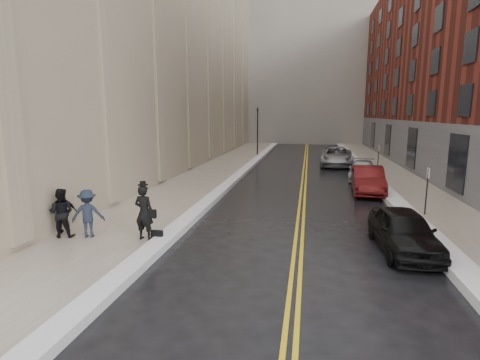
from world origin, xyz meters
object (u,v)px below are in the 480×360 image
at_px(pedestrian_c, 63,212).
at_px(car_silver_far, 337,157).
at_px(pedestrian_main, 144,213).
at_px(pedestrian_a, 61,213).
at_px(pedestrian_b, 88,213).
at_px(car_black, 404,231).
at_px(car_silver_near, 363,170).
at_px(car_maroon, 368,180).

bearing_deg(pedestrian_c, car_silver_far, -140.09).
bearing_deg(car_silver_far, pedestrian_main, -106.93).
height_order(car_silver_far, pedestrian_c, pedestrian_c).
relative_size(car_silver_far, pedestrian_main, 3.03).
distance_m(pedestrian_a, pedestrian_b, 0.95).
distance_m(car_black, car_silver_near, 14.18).
distance_m(car_black, pedestrian_a, 11.91).
bearing_deg(car_black, pedestrian_a, -178.45).
distance_m(car_maroon, pedestrian_a, 16.06).
xyz_separation_m(car_silver_far, pedestrian_b, (-10.17, -21.98, 0.19)).
xyz_separation_m(car_maroon, pedestrian_main, (-9.02, -10.33, 0.35)).
bearing_deg(pedestrian_main, pedestrian_b, 10.58).
xyz_separation_m(car_black, pedestrian_main, (-8.80, -0.84, 0.42)).
height_order(car_maroon, pedestrian_c, pedestrian_c).
distance_m(car_silver_far, pedestrian_a, 24.78).
relative_size(pedestrian_main, pedestrian_c, 1.23).
bearing_deg(car_silver_near, pedestrian_b, -119.59).
bearing_deg(car_silver_far, pedestrian_b, -111.57).
bearing_deg(car_silver_far, car_maroon, -81.97).
relative_size(car_silver_near, pedestrian_main, 2.29).
distance_m(car_maroon, car_silver_far, 11.60).
distance_m(car_silver_near, car_silver_far, 7.00).
relative_size(car_maroon, pedestrian_a, 2.65).
xyz_separation_m(pedestrian_main, pedestrian_a, (-3.06, -0.26, -0.09)).
height_order(car_maroon, pedestrian_b, pedestrian_b).
relative_size(car_maroon, pedestrian_b, 2.72).
distance_m(car_black, car_maroon, 9.50).
height_order(car_black, car_maroon, car_maroon).
bearing_deg(car_maroon, pedestrian_main, -127.89).
bearing_deg(pedestrian_c, car_maroon, -162.94).
relative_size(car_black, pedestrian_c, 2.61).
bearing_deg(pedestrian_b, pedestrian_c, -33.85).
relative_size(pedestrian_a, pedestrian_c, 1.11).
xyz_separation_m(pedestrian_main, pedestrian_c, (-3.28, 0.16, -0.18)).
height_order(car_maroon, car_silver_far, car_silver_far).
bearing_deg(car_silver_far, car_black, -84.71).
bearing_deg(car_silver_near, pedestrian_main, -114.30).
bearing_deg(pedestrian_a, pedestrian_main, 172.28).
distance_m(car_maroon, pedestrian_c, 15.96).
distance_m(pedestrian_main, pedestrian_a, 3.07).
relative_size(car_black, pedestrian_main, 2.13).
relative_size(pedestrian_main, pedestrian_a, 1.10).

